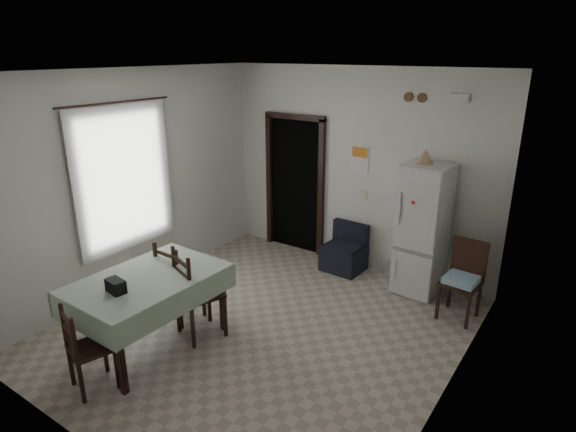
# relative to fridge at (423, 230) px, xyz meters

# --- Properties ---
(ground) EXTENTS (4.50, 4.50, 0.00)m
(ground) POSITION_rel_fridge_xyz_m (-1.15, -1.93, -0.87)
(ground) COLOR #AB9D8C
(ground) RESTS_ON ground
(ceiling) EXTENTS (4.20, 4.50, 0.02)m
(ceiling) POSITION_rel_fridge_xyz_m (-1.15, -1.93, 2.03)
(ceiling) COLOR white
(ceiling) RESTS_ON ground
(wall_back) EXTENTS (4.20, 0.02, 2.90)m
(wall_back) POSITION_rel_fridge_xyz_m (-1.15, 0.32, 0.58)
(wall_back) COLOR silver
(wall_back) RESTS_ON ground
(wall_front) EXTENTS (4.20, 0.02, 2.90)m
(wall_front) POSITION_rel_fridge_xyz_m (-1.15, -4.18, 0.58)
(wall_front) COLOR silver
(wall_front) RESTS_ON ground
(wall_left) EXTENTS (0.02, 4.50, 2.90)m
(wall_left) POSITION_rel_fridge_xyz_m (-3.25, -1.93, 0.58)
(wall_left) COLOR silver
(wall_left) RESTS_ON ground
(wall_right) EXTENTS (0.02, 4.50, 2.90)m
(wall_right) POSITION_rel_fridge_xyz_m (0.95, -1.93, 0.58)
(wall_right) COLOR silver
(wall_right) RESTS_ON ground
(doorway) EXTENTS (1.06, 0.52, 2.22)m
(doorway) POSITION_rel_fridge_xyz_m (-2.20, 0.52, 0.19)
(doorway) COLOR black
(doorway) RESTS_ON ground
(window_recess) EXTENTS (0.10, 1.20, 1.60)m
(window_recess) POSITION_rel_fridge_xyz_m (-3.30, -2.13, 0.68)
(window_recess) COLOR silver
(window_recess) RESTS_ON ground
(curtain) EXTENTS (0.02, 1.45, 1.85)m
(curtain) POSITION_rel_fridge_xyz_m (-3.19, -2.13, 0.68)
(curtain) COLOR white
(curtain) RESTS_ON ground
(curtain_rod) EXTENTS (0.02, 1.60, 0.02)m
(curtain_rod) POSITION_rel_fridge_xyz_m (-3.18, -2.13, 1.63)
(curtain_rod) COLOR black
(curtain_rod) RESTS_ON ground
(calendar) EXTENTS (0.28, 0.02, 0.40)m
(calendar) POSITION_rel_fridge_xyz_m (-1.10, 0.31, 0.75)
(calendar) COLOR white
(calendar) RESTS_ON ground
(calendar_image) EXTENTS (0.24, 0.01, 0.14)m
(calendar_image) POSITION_rel_fridge_xyz_m (-1.10, 0.30, 0.85)
(calendar_image) COLOR orange
(calendar_image) RESTS_ON ground
(light_switch) EXTENTS (0.08, 0.02, 0.12)m
(light_switch) POSITION_rel_fridge_xyz_m (-1.00, 0.31, 0.23)
(light_switch) COLOR beige
(light_switch) RESTS_ON ground
(vent_left) EXTENTS (0.12, 0.03, 0.12)m
(vent_left) POSITION_rel_fridge_xyz_m (-0.45, 0.30, 1.65)
(vent_left) COLOR brown
(vent_left) RESTS_ON ground
(vent_right) EXTENTS (0.12, 0.03, 0.12)m
(vent_right) POSITION_rel_fridge_xyz_m (-0.27, 0.30, 1.65)
(vent_right) COLOR brown
(vent_right) RESTS_ON ground
(emergency_light) EXTENTS (0.25, 0.07, 0.09)m
(emergency_light) POSITION_rel_fridge_xyz_m (0.20, 0.28, 1.68)
(emergency_light) COLOR white
(emergency_light) RESTS_ON ground
(fridge) EXTENTS (0.59, 0.59, 1.75)m
(fridge) POSITION_rel_fridge_xyz_m (0.00, 0.00, 0.00)
(fridge) COLOR silver
(fridge) RESTS_ON ground
(tan_cone) EXTENTS (0.23, 0.23, 0.18)m
(tan_cone) POSITION_rel_fridge_xyz_m (-0.07, 0.04, 0.96)
(tan_cone) COLOR tan
(tan_cone) RESTS_ON fridge
(navy_seat) EXTENTS (0.59, 0.57, 0.69)m
(navy_seat) POSITION_rel_fridge_xyz_m (-1.13, 0.00, -0.53)
(navy_seat) COLOR black
(navy_seat) RESTS_ON ground
(corner_chair) EXTENTS (0.45, 0.45, 0.97)m
(corner_chair) POSITION_rel_fridge_xyz_m (0.66, -0.42, -0.39)
(corner_chair) COLOR black
(corner_chair) RESTS_ON ground
(dining_table) EXTENTS (1.08, 1.61, 0.83)m
(dining_table) POSITION_rel_fridge_xyz_m (-1.95, -2.90, -0.46)
(dining_table) COLOR #9DB299
(dining_table) RESTS_ON ground
(black_bag) EXTENTS (0.22, 0.15, 0.14)m
(black_bag) POSITION_rel_fridge_xyz_m (-1.94, -3.29, 0.02)
(black_bag) COLOR black
(black_bag) RESTS_ON dining_table
(dining_chair_far_left) EXTENTS (0.45, 0.45, 1.00)m
(dining_chair_far_left) POSITION_rel_fridge_xyz_m (-2.11, -2.30, -0.37)
(dining_chair_far_left) COLOR black
(dining_chair_far_left) RESTS_ON ground
(dining_chair_far_right) EXTENTS (0.59, 0.59, 1.07)m
(dining_chair_far_right) POSITION_rel_fridge_xyz_m (-1.66, -2.44, -0.34)
(dining_chair_far_right) COLOR black
(dining_chair_far_right) RESTS_ON ground
(dining_chair_near_head) EXTENTS (0.48, 0.48, 0.89)m
(dining_chair_near_head) POSITION_rel_fridge_xyz_m (-1.87, -3.69, -0.43)
(dining_chair_near_head) COLOR black
(dining_chair_near_head) RESTS_ON ground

